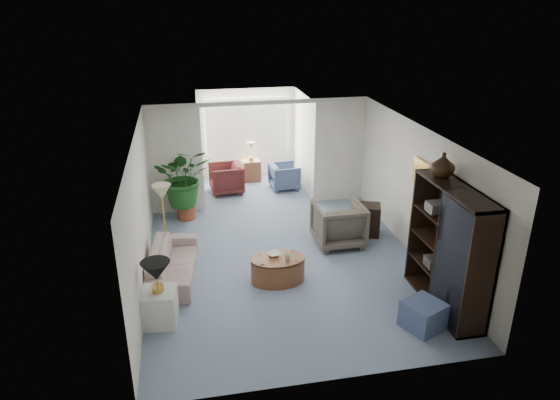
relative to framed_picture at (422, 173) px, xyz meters
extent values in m
plane|color=#808EA8|center=(-2.46, 0.10, -1.70)|extent=(6.00, 6.00, 0.00)
plane|color=#808EA8|center=(-2.46, 4.20, -1.70)|extent=(2.60, 2.60, 0.00)
cube|color=white|center=(-4.36, 3.10, -0.45)|extent=(1.20, 0.12, 2.50)
cube|color=white|center=(-0.56, 3.10, -0.45)|extent=(1.20, 0.12, 2.50)
cube|color=white|center=(-2.46, 3.10, 0.75)|extent=(2.60, 0.12, 0.10)
cube|color=white|center=(-2.46, 5.28, -0.30)|extent=(2.20, 0.02, 1.50)
cube|color=white|center=(-2.46, 5.25, -0.30)|extent=(2.20, 0.02, 1.50)
cube|color=#B4AC90|center=(0.00, 0.00, 0.00)|extent=(0.04, 0.50, 0.40)
imported|color=beige|center=(-4.49, 0.16, -1.42)|extent=(0.95, 1.98, 0.56)
cube|color=silver|center=(-4.69, -1.19, -1.42)|extent=(0.56, 0.56, 0.56)
cone|color=black|center=(-4.69, -1.19, -0.79)|extent=(0.44, 0.44, 0.30)
cone|color=beige|center=(-4.62, 1.16, -0.45)|extent=(0.36, 0.36, 0.28)
cylinder|color=brown|center=(-2.70, -0.33, -1.47)|extent=(1.15, 1.15, 0.45)
imported|color=white|center=(-2.75, -0.23, -1.22)|extent=(0.27, 0.27, 0.05)
imported|color=#B9B8A2|center=(-2.55, -0.43, -1.20)|extent=(0.13, 0.13, 0.10)
imported|color=#605A4B|center=(-1.25, 0.84, -1.26)|extent=(0.95, 0.98, 0.87)
cube|color=black|center=(-0.55, 1.14, -1.37)|extent=(0.66, 0.59, 0.66)
cube|color=black|center=(-0.23, -1.56, -0.69)|extent=(0.49, 1.82, 2.02)
imported|color=black|center=(-0.23, -1.06, 0.52)|extent=(0.37, 0.37, 0.39)
cube|color=slate|center=(-0.82, -2.07, -1.49)|extent=(0.70, 0.70, 0.42)
cylinder|color=brown|center=(-4.20, 2.69, -1.54)|extent=(0.40, 0.40, 0.32)
imported|color=#1C4F1B|center=(-4.20, 2.69, -0.71)|extent=(1.21, 1.05, 1.34)
imported|color=slate|center=(-1.67, 4.12, -1.37)|extent=(0.76, 0.74, 0.65)
imported|color=#561D24|center=(-3.17, 4.12, -1.33)|extent=(0.86, 0.84, 0.74)
cube|color=brown|center=(-2.42, 4.87, -1.42)|extent=(0.48, 0.39, 0.56)
cube|color=#2A2825|center=(-0.28, -2.03, -1.06)|extent=(0.30, 0.26, 0.16)
cube|color=#494744|center=(-0.28, -1.76, -0.61)|extent=(0.30, 0.26, 0.16)
cube|color=#565451|center=(-0.28, -1.13, -0.16)|extent=(0.30, 0.26, 0.16)
cube|color=#363231|center=(-0.28, -1.29, -1.06)|extent=(0.30, 0.26, 0.16)
camera|label=1|loc=(-4.16, -7.91, 2.99)|focal=32.51mm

